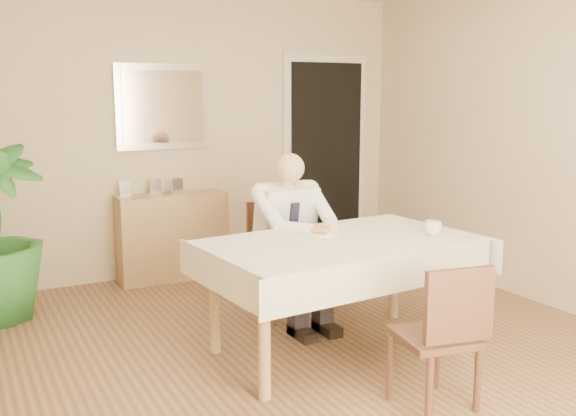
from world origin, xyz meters
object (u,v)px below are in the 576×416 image
dining_table (341,252)px  chair_near (444,331)px  chair_far (278,252)px  sideboard (172,237)px  seated_man (296,231)px  coffee_mug (433,228)px

dining_table → chair_near: size_ratio=2.23×
chair_far → sideboard: bearing=115.1°
seated_man → coffee_mug: 0.98m
coffee_mug → sideboard: 2.58m
dining_table → sideboard: 2.21m
seated_man → sideboard: seated_man is taller
coffee_mug → sideboard: bearing=113.8°
chair_far → dining_table: bearing=-83.5°
seated_man → dining_table: bearing=-90.0°
seated_man → coffee_mug: size_ratio=10.35×
chair_near → sideboard: 3.12m
dining_table → seated_man: size_ratio=1.44×
coffee_mug → seated_man: bearing=127.8°
chair_near → chair_far: bearing=101.9°
sideboard → dining_table: bearing=-77.4°
dining_table → seated_man: bearing=85.2°
sideboard → coffee_mug: bearing=-64.9°
chair_near → seated_man: (-0.05, 1.52, 0.24)m
dining_table → chair_near: bearing=-91.8°
coffee_mug → chair_far: bearing=119.5°
seated_man → coffee_mug: seated_man is taller
seated_man → chair_far: bearing=90.0°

